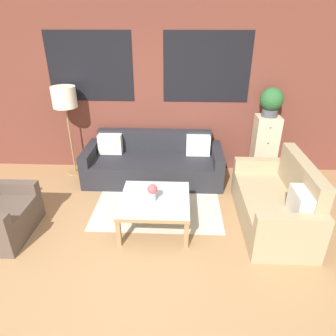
{
  "coord_description": "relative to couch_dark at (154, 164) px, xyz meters",
  "views": [
    {
      "loc": [
        0.54,
        -2.64,
        2.53
      ],
      "look_at": [
        0.37,
        1.26,
        0.55
      ],
      "focal_mm": 32.0,
      "sensor_mm": 36.0,
      "label": 1
    }
  ],
  "objects": [
    {
      "name": "wall_back_brick",
      "position": [
        -0.1,
        0.49,
        1.13
      ],
      "size": [
        8.4,
        0.09,
        2.8
      ],
      "color": "brown",
      "rests_on": "ground_plane"
    },
    {
      "name": "settee_vintage",
      "position": [
        1.73,
        -1.21,
        0.03
      ],
      "size": [
        0.8,
        1.59,
        0.92
      ],
      "color": "tan",
      "rests_on": "ground_plane"
    },
    {
      "name": "drawer_cabinet",
      "position": [
        1.9,
        0.23,
        0.26
      ],
      "size": [
        0.39,
        0.37,
        1.07
      ],
      "color": "#C6B793",
      "rests_on": "ground_plane"
    },
    {
      "name": "floor_lamp",
      "position": [
        -1.44,
        0.17,
        1.04
      ],
      "size": [
        0.39,
        0.39,
        1.54
      ],
      "color": "olive",
      "rests_on": "ground_plane"
    },
    {
      "name": "potted_plant",
      "position": [
        1.9,
        0.23,
        1.05
      ],
      "size": [
        0.37,
        0.37,
        0.46
      ],
      "color": "#47474C",
      "rests_on": "drawer_cabinet"
    },
    {
      "name": "couch_dark",
      "position": [
        0.0,
        0.0,
        0.0
      ],
      "size": [
        2.29,
        0.88,
        0.78
      ],
      "color": "#232328",
      "rests_on": "ground_plane"
    },
    {
      "name": "coffee_table",
      "position": [
        0.13,
        -1.32,
        0.09
      ],
      "size": [
        0.9,
        0.9,
        0.43
      ],
      "color": "silver",
      "rests_on": "ground_plane"
    },
    {
      "name": "rug",
      "position": [
        0.13,
        -0.74,
        -0.27
      ],
      "size": [
        1.85,
        1.53,
        0.0
      ],
      "color": "beige",
      "rests_on": "ground_plane"
    },
    {
      "name": "ground_plane",
      "position": [
        -0.1,
        -1.95,
        -0.28
      ],
      "size": [
        16.0,
        16.0,
        0.0
      ],
      "primitive_type": "plane",
      "color": "#9E754C"
    },
    {
      "name": "flower_vase",
      "position": [
        0.11,
        -1.37,
        0.29
      ],
      "size": [
        0.13,
        0.13,
        0.23
      ],
      "color": "#ADBCC6",
      "rests_on": "coffee_table"
    }
  ]
}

